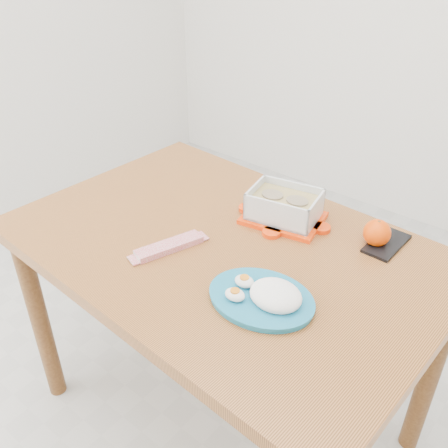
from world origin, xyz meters
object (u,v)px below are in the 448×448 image
Objects in this scene: rice_plate at (266,295)px; orange_fruit at (377,233)px; dining_table at (224,271)px; food_container at (284,206)px; smartphone at (387,244)px.

orange_fruit is at bearing 67.88° from rice_plate.
orange_fruit is (0.33, 0.25, 0.14)m from dining_table.
food_container is at bearing 108.83° from rice_plate.
orange_fruit reaches higher than rice_plate.
dining_table is 4.29× the size of rice_plate.
food_container is at bearing -164.73° from smartphone.
rice_plate reaches higher than smartphone.
orange_fruit is (0.26, 0.05, -0.01)m from food_container.
rice_plate is 1.85× the size of smartphone.
orange_fruit is at bearing 0.27° from food_container.
orange_fruit is 0.48× the size of smartphone.
smartphone reaches higher than dining_table.
food_container reaches higher than smartphone.
dining_table is 0.26m from food_container.
food_container is 1.63× the size of smartphone.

